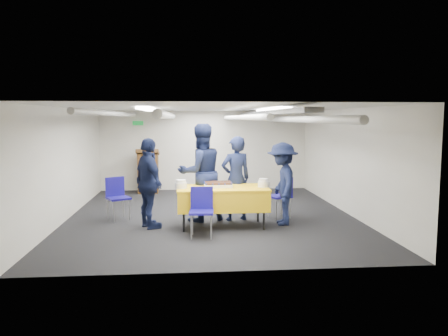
# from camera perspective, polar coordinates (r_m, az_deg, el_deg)

# --- Properties ---
(ground) EXTENTS (7.00, 7.00, 0.00)m
(ground) POSITION_cam_1_polar(r_m,az_deg,el_deg) (9.49, -1.67, -6.19)
(ground) COLOR black
(ground) RESTS_ON ground
(room_shell) EXTENTS (6.00, 7.00, 2.30)m
(room_shell) POSITION_cam_1_polar(r_m,az_deg,el_deg) (9.67, -1.29, 4.89)
(room_shell) COLOR silver
(room_shell) RESTS_ON ground
(serving_table) EXTENTS (1.74, 0.92, 0.77)m
(serving_table) POSITION_cam_1_polar(r_m,az_deg,el_deg) (8.41, -0.19, -3.94)
(serving_table) COLOR black
(serving_table) RESTS_ON ground
(sheet_cake) EXTENTS (0.55, 0.43, 0.09)m
(sheet_cake) POSITION_cam_1_polar(r_m,az_deg,el_deg) (8.43, -0.78, -2.15)
(sheet_cake) COLOR white
(sheet_cake) RESTS_ON serving_table
(plate_stack_left) EXTENTS (0.23, 0.23, 0.16)m
(plate_stack_left) POSITION_cam_1_polar(r_m,az_deg,el_deg) (8.29, -5.65, -2.13)
(plate_stack_left) COLOR white
(plate_stack_left) RESTS_ON serving_table
(plate_stack_right) EXTENTS (0.22, 0.22, 0.16)m
(plate_stack_right) POSITION_cam_1_polar(r_m,az_deg,el_deg) (8.42, 5.18, -1.98)
(plate_stack_right) COLOR white
(plate_stack_right) RESTS_ON serving_table
(podium) EXTENTS (0.62, 0.53, 1.25)m
(podium) POSITION_cam_1_polar(r_m,az_deg,el_deg) (12.42, -9.88, -0.40)
(podium) COLOR brown
(podium) RESTS_ON ground
(chair_near) EXTENTS (0.45, 0.45, 0.87)m
(chair_near) POSITION_cam_1_polar(r_m,az_deg,el_deg) (7.76, -2.95, -5.04)
(chair_near) COLOR gray
(chair_near) RESTS_ON ground
(chair_right) EXTENTS (0.54, 0.54, 0.87)m
(chair_right) POSITION_cam_1_polar(r_m,az_deg,el_deg) (9.31, 7.66, -3.16)
(chair_right) COLOR gray
(chair_right) RESTS_ON ground
(chair_left) EXTENTS (0.57, 0.57, 0.87)m
(chair_left) POSITION_cam_1_polar(r_m,az_deg,el_deg) (9.32, -13.82, -3.28)
(chair_left) COLOR gray
(chair_left) RESTS_ON ground
(sailor_a) EXTENTS (0.72, 0.57, 1.73)m
(sailor_a) POSITION_cam_1_polar(r_m,az_deg,el_deg) (8.91, 1.56, -1.38)
(sailor_a) COLOR black
(sailor_a) RESTS_ON ground
(sailor_b) EXTENTS (1.16, 1.04, 1.98)m
(sailor_b) POSITION_cam_1_polar(r_m,az_deg,el_deg) (8.86, -3.06, -0.60)
(sailor_b) COLOR black
(sailor_b) RESTS_ON ground
(sailor_c) EXTENTS (0.84, 1.09, 1.72)m
(sailor_c) POSITION_cam_1_polar(r_m,az_deg,el_deg) (8.37, -9.78, -2.00)
(sailor_c) COLOR black
(sailor_c) RESTS_ON ground
(sailor_d) EXTENTS (0.67, 1.09, 1.62)m
(sailor_d) POSITION_cam_1_polar(r_m,az_deg,el_deg) (8.63, 7.62, -2.04)
(sailor_d) COLOR black
(sailor_d) RESTS_ON ground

